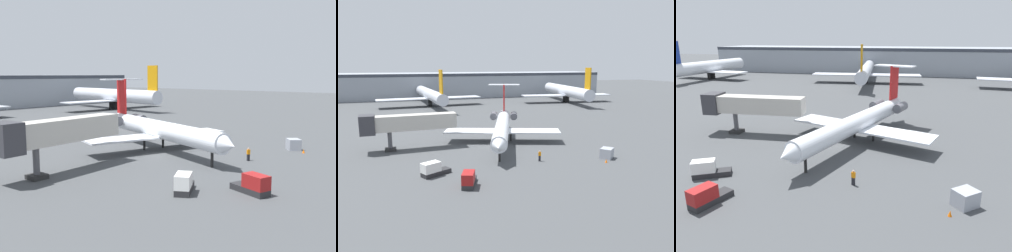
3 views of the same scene
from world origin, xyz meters
The scene contains 11 objects.
ground_plane centered at (0.00, 0.00, -0.05)m, with size 400.00×400.00×0.10m, color #424447.
regional_jet centered at (2.75, 2.28, 3.19)m, with size 21.97×30.70×10.22m.
jet_bridge centered at (-15.15, 1.94, 4.67)m, with size 16.08×3.84×6.37m.
ground_crew_marshaller centered at (4.43, -11.58, 0.86)m, with size 0.48×0.42×1.69m.
baggage_tug_lead centered at (-11.71, -13.23, 0.84)m, with size 4.19×3.12×1.90m.
baggage_tug_trailing centered at (-7.96, -18.44, 0.84)m, with size 2.60×4.24×1.90m.
cargo_container_uld centered at (15.20, -13.33, 0.81)m, with size 2.67×2.62×1.62m.
traffic_cone_near centered at (13.72, -15.37, 0.28)m, with size 0.36×0.36×0.55m.
terminal_building centered at (0.00, 92.82, 5.33)m, with size 150.50×23.17×10.64m.
parked_airliner_west_end centered at (-62.42, 57.31, 4.41)m, with size 28.27×33.34×13.62m.
parked_airliner_west_mid centered at (-5.70, 60.11, 4.10)m, with size 35.94×42.46×13.02m.
Camera 3 is at (9.94, -39.69, 14.94)m, focal length 32.29 mm.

